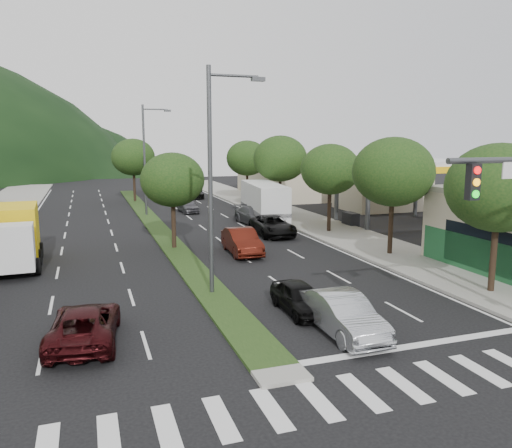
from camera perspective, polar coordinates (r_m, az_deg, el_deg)
name	(u,v)px	position (r m, az deg, el deg)	size (l,w,h in m)	color
ground	(276,371)	(15.74, 2.26, -16.39)	(160.00, 160.00, 0.00)	black
sidewalk_right	(307,221)	(42.61, 5.84, 0.33)	(5.00, 90.00, 0.15)	gray
median	(154,224)	(42.06, -11.61, 0.04)	(1.60, 56.00, 0.12)	black
crosswalk	(303,403)	(14.10, 5.37, -19.69)	(19.00, 2.20, 0.01)	silver
gas_canopy	(395,168)	(42.72, 15.65, 6.22)	(12.20, 8.20, 5.25)	silver
bldg_right_far	(295,175)	(62.41, 4.44, 5.61)	(10.00, 16.00, 5.20)	#B8AC92
tree_r_a	(499,188)	(24.36, 26.01, 3.74)	(4.60, 4.60, 6.63)	black
tree_r_b	(393,172)	(30.52, 15.41, 5.76)	(4.80, 4.80, 6.94)	black
tree_r_c	(330,169)	(37.41, 8.47, 6.19)	(4.40, 4.40, 6.48)	black
tree_r_d	(280,159)	(46.49, 2.79, 7.46)	(5.00, 5.00, 7.17)	black
tree_r_e	(247,158)	(55.91, -1.02, 7.53)	(4.60, 4.60, 6.71)	black
tree_med_near	(172,180)	(31.70, -9.53, 4.99)	(4.00, 4.00, 6.02)	black
tree_med_far	(133,157)	(57.44, -13.85, 7.43)	(4.80, 4.80, 6.94)	black
streetlight_near	(215,170)	(21.88, -4.74, 6.12)	(2.60, 0.25, 10.00)	#47494C
streetlight_mid	(147,155)	(46.51, -12.39, 7.75)	(2.60, 0.25, 10.00)	#47494C
sedan_silver	(343,314)	(18.38, 9.92, -10.14)	(1.55, 4.45, 1.47)	#B0B2B8
suv_maroon	(85,324)	(18.37, -19.00, -10.80)	(2.18, 4.72, 1.31)	black
car_queue_a	(300,298)	(20.37, 5.00, -8.38)	(1.47, 3.64, 1.24)	black
car_queue_b	(255,216)	(41.17, -0.16, 0.96)	(2.02, 4.98, 1.44)	#48484D
car_queue_c	(242,241)	(30.51, -1.63, -2.00)	(1.63, 4.66, 1.54)	#4A140C
car_queue_d	(272,226)	(36.42, 1.89, -0.17)	(2.40, 5.20, 1.44)	black
car_queue_e	(188,206)	(48.40, -7.80, 2.07)	(1.50, 3.73, 1.27)	#515056
car_queue_f	(195,193)	(60.36, -7.01, 3.54)	(1.73, 4.26, 1.24)	black
box_truck	(15,238)	(30.46, -25.85, -1.49)	(2.85, 6.74, 3.27)	silver
motorhome	(264,202)	(42.08, 0.91, 2.57)	(3.59, 8.81, 3.29)	silver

